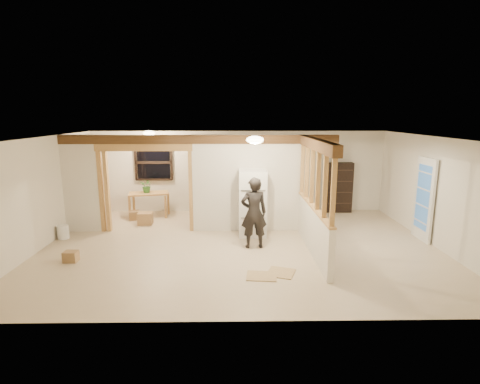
{
  "coord_description": "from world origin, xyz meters",
  "views": [
    {
      "loc": [
        -0.14,
        -8.26,
        2.99
      ],
      "look_at": [
        0.01,
        0.4,
        1.19
      ],
      "focal_mm": 28.0,
      "sensor_mm": 36.0,
      "label": 1
    }
  ],
  "objects_px": {
    "bookshelf": "(339,187)",
    "refrigerator": "(252,203)",
    "woman": "(254,213)",
    "shop_vac": "(94,208)",
    "work_table": "(149,204)"
  },
  "relations": [
    {
      "from": "bookshelf",
      "to": "work_table",
      "type": "bearing_deg",
      "value": -175.94
    },
    {
      "from": "work_table",
      "to": "bookshelf",
      "type": "height_order",
      "value": "bookshelf"
    },
    {
      "from": "woman",
      "to": "bookshelf",
      "type": "distance_m",
      "value": 4.24
    },
    {
      "from": "shop_vac",
      "to": "woman",
      "type": "bearing_deg",
      "value": -28.58
    },
    {
      "from": "refrigerator",
      "to": "shop_vac",
      "type": "xyz_separation_m",
      "value": [
        -4.52,
        1.54,
        -0.49
      ]
    },
    {
      "from": "woman",
      "to": "shop_vac",
      "type": "bearing_deg",
      "value": -35.22
    },
    {
      "from": "work_table",
      "to": "shop_vac",
      "type": "height_order",
      "value": "work_table"
    },
    {
      "from": "bookshelf",
      "to": "refrigerator",
      "type": "bearing_deg",
      "value": -141.4
    },
    {
      "from": "woman",
      "to": "shop_vac",
      "type": "relative_size",
      "value": 2.4
    },
    {
      "from": "work_table",
      "to": "refrigerator",
      "type": "bearing_deg",
      "value": -43.46
    },
    {
      "from": "woman",
      "to": "shop_vac",
      "type": "height_order",
      "value": "woman"
    },
    {
      "from": "woman",
      "to": "bookshelf",
      "type": "bearing_deg",
      "value": -138.42
    },
    {
      "from": "woman",
      "to": "work_table",
      "type": "height_order",
      "value": "woman"
    },
    {
      "from": "shop_vac",
      "to": "bookshelf",
      "type": "relative_size",
      "value": 0.44
    },
    {
      "from": "woman",
      "to": "work_table",
      "type": "bearing_deg",
      "value": -49.33
    }
  ]
}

